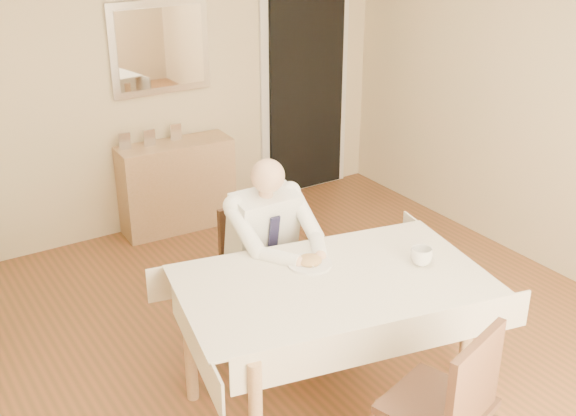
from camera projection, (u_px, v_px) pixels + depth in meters
room at (322, 172)px, 3.99m from camera, size 5.00×5.02×2.60m
doorway at (306, 90)px, 6.77m from camera, size 0.96×0.07×2.10m
mirror at (160, 47)px, 5.85m from camera, size 0.86×0.04×0.76m
dining_table at (332, 292)px, 4.03m from camera, size 1.91×1.35×0.75m
chair_far at (254, 261)px, 4.78m from camera, size 0.41×0.41×0.85m
chair_near at (451, 403)px, 3.36m from camera, size 0.57×0.57×0.96m
seated_man at (277, 248)px, 4.48m from camera, size 0.48×0.72×1.24m
plate at (310, 264)px, 4.15m from camera, size 0.26×0.26×0.02m
food at (310, 260)px, 4.14m from camera, size 0.14×0.14×0.06m
knife at (321, 263)px, 4.11m from camera, size 0.01×0.13×0.01m
fork at (310, 267)px, 4.07m from camera, size 0.01×0.13×0.01m
coffee_mug at (421, 256)px, 4.14m from camera, size 0.15×0.15×0.10m
sideboard at (177, 186)px, 6.20m from camera, size 0.98×0.38×0.78m
photo_frame_left at (125, 141)px, 5.88m from camera, size 0.10×0.02×0.14m
photo_frame_center at (149, 138)px, 5.96m from camera, size 0.10×0.02×0.14m
photo_frame_right at (176, 132)px, 6.10m from camera, size 0.10×0.02×0.14m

